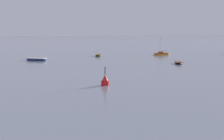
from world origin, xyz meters
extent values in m
ellipsoid|color=#23602D|center=(25.69, 67.08, 0.14)|extent=(2.63, 4.15, 0.62)
cube|color=brown|center=(25.69, 67.08, 0.40)|extent=(2.49, 3.84, 0.08)
cube|color=brown|center=(25.69, 67.08, 0.31)|extent=(1.22, 0.65, 0.06)
ellipsoid|color=navy|center=(9.39, 61.81, 0.17)|extent=(4.45, 4.38, 0.73)
cube|color=silver|center=(9.39, 61.81, 0.48)|extent=(4.16, 4.10, 0.10)
cube|color=silver|center=(9.39, 61.81, 0.37)|extent=(1.21, 1.23, 0.07)
ellipsoid|color=orange|center=(42.01, 63.77, 0.16)|extent=(4.68, 1.73, 0.79)
cube|color=brown|center=(42.01, 63.77, 0.48)|extent=(3.98, 1.54, 0.08)
cube|color=brown|center=(41.78, 63.78, 0.70)|extent=(1.16, 0.86, 0.29)
cylinder|color=#B7BABF|center=(41.59, 63.79, 2.73)|extent=(0.08, 0.08, 4.36)
cylinder|color=beige|center=(42.58, 63.73, 0.99)|extent=(2.53, 0.33, 0.16)
ellipsoid|color=black|center=(32.41, 43.74, 0.13)|extent=(2.70, 3.73, 0.56)
cube|color=brown|center=(32.41, 43.74, 0.37)|extent=(2.55, 3.47, 0.08)
cube|color=brown|center=(32.41, 43.74, 0.28)|extent=(1.08, 0.70, 0.06)
cylinder|color=red|center=(10.05, 27.47, 0.17)|extent=(0.90, 0.90, 0.70)
cone|color=red|center=(10.05, 27.47, 0.87)|extent=(0.72, 0.72, 0.70)
cylinder|color=black|center=(10.05, 27.47, 1.67)|extent=(0.10, 0.10, 0.90)
camera|label=1|loc=(-4.47, -5.43, 6.17)|focal=51.24mm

